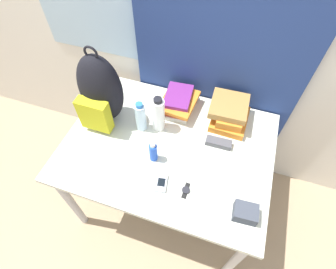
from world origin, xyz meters
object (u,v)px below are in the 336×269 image
object	(u,v)px
sunscreen_bottle	(153,152)
wristwatch	(186,190)
sports_bottle	(158,114)
cell_phone	(161,183)
camera_pouch	(245,213)
sunglasses_case	(219,143)
backpack	(100,92)
book_stack_left	(178,102)
water_bottle	(141,117)
book_stack_center	(230,113)

from	to	relation	value
sunscreen_bottle	wristwatch	xyz separation A→B (m)	(0.23, -0.13, -0.06)
sports_bottle	cell_phone	size ratio (longest dim) A/B	2.17
camera_pouch	sunglasses_case	bearing A→B (deg)	119.30
backpack	sports_bottle	size ratio (longest dim) A/B	2.11
book_stack_left	camera_pouch	world-z (taller)	book_stack_left
book_stack_left	cell_phone	world-z (taller)	book_stack_left
backpack	water_bottle	bearing A→B (deg)	-1.25
sports_bottle	water_bottle	bearing A→B (deg)	-157.56
water_bottle	wristwatch	world-z (taller)	water_bottle
water_bottle	camera_pouch	size ratio (longest dim) A/B	1.76
backpack	camera_pouch	bearing A→B (deg)	-20.98
book_stack_center	wristwatch	xyz separation A→B (m)	(-0.11, -0.54, -0.06)
sports_bottle	wristwatch	size ratio (longest dim) A/B	2.73
backpack	sports_bottle	world-z (taller)	backpack
book_stack_left	cell_phone	xyz separation A→B (m)	(0.08, -0.54, -0.05)
cell_phone	sports_bottle	bearing A→B (deg)	111.99
sports_bottle	backpack	bearing A→B (deg)	-174.06
wristwatch	cell_phone	bearing A→B (deg)	-178.77
sunglasses_case	camera_pouch	size ratio (longest dim) A/B	1.26
cell_phone	sunglasses_case	bearing A→B (deg)	56.18
sports_bottle	cell_phone	bearing A→B (deg)	-68.01
sports_bottle	book_stack_center	bearing A→B (deg)	25.48
backpack	sunglasses_case	size ratio (longest dim) A/B	3.41
book_stack_left	camera_pouch	xyz separation A→B (m)	(0.52, -0.57, -0.02)
backpack	book_stack_center	distance (m)	0.77
cell_phone	sunglasses_case	world-z (taller)	sunglasses_case
backpack	book_stack_center	xyz separation A→B (m)	(0.73, 0.22, -0.15)
book_stack_left	wristwatch	distance (m)	0.58
cell_phone	wristwatch	world-z (taller)	cell_phone
sunscreen_bottle	backpack	bearing A→B (deg)	153.87
backpack	sports_bottle	distance (m)	0.35
book_stack_left	wristwatch	bearing A→B (deg)	-68.48
cell_phone	sunglasses_case	xyz separation A→B (m)	(0.23, 0.34, 0.01)
sunscreen_bottle	wristwatch	world-z (taller)	sunscreen_bottle
water_bottle	sunglasses_case	bearing A→B (deg)	3.20
book_stack_center	water_bottle	world-z (taller)	water_bottle
water_bottle	cell_phone	distance (m)	0.41
book_stack_left	sunglasses_case	distance (m)	0.37
sunscreen_bottle	sunglasses_case	world-z (taller)	sunscreen_bottle
sunscreen_bottle	camera_pouch	size ratio (longest dim) A/B	1.22
sunscreen_bottle	cell_phone	distance (m)	0.17
backpack	water_bottle	size ratio (longest dim) A/B	2.44
water_bottle	sunscreen_bottle	xyz separation A→B (m)	(0.15, -0.18, -0.03)
sunscreen_bottle	book_stack_left	bearing A→B (deg)	87.94
book_stack_left	wristwatch	xyz separation A→B (m)	(0.21, -0.54, -0.05)
sports_bottle	sunglasses_case	bearing A→B (deg)	-2.07
book_stack_center	camera_pouch	distance (m)	0.61
backpack	book_stack_left	size ratio (longest dim) A/B	1.94
cell_phone	backpack	bearing A→B (deg)	146.01
camera_pouch	backpack	bearing A→B (deg)	159.02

